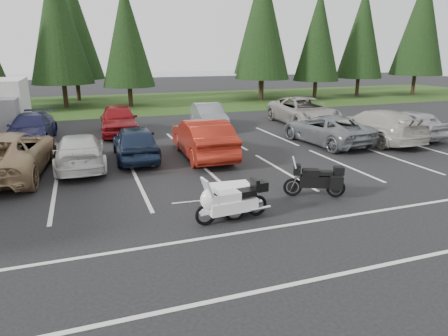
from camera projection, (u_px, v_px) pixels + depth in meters
ground at (211, 188)px, 13.30m from camera, size 120.00×120.00×0.00m
grass_strip at (128, 103)px, 35.01m from camera, size 80.00×16.00×0.01m
lake_water at (131, 80)px, 64.33m from camera, size 70.00×50.00×0.02m
box_truck at (0, 108)px, 21.64m from camera, size 2.40×5.60×2.90m
stall_markings at (195, 172)px, 15.11m from camera, size 32.00×16.00×0.01m
conifer_4 at (57, 22)px, 30.58m from camera, size 4.80×4.80×11.17m
conifer_5 at (126, 35)px, 31.26m from camera, size 4.14×4.14×9.63m
conifer_6 at (263, 24)px, 35.26m from camera, size 4.93×4.93×11.48m
conifer_7 at (318, 35)px, 37.00m from camera, size 4.27×4.27×9.94m
conifer_8 at (362, 33)px, 39.39m from camera, size 4.53×4.53×10.56m
conifer_9 at (421, 23)px, 39.89m from camera, size 5.19×5.19×12.10m
conifer_back_b at (71, 23)px, 34.99m from camera, size 4.97×4.97×11.58m
conifer_back_c at (262, 19)px, 39.93m from camera, size 5.50×5.50×12.81m
car_near_2 at (6, 154)px, 14.41m from camera, size 3.31×6.14×1.64m
car_near_3 at (80, 151)px, 15.49m from camera, size 1.88×4.57×1.32m
car_near_4 at (135, 142)px, 16.70m from camera, size 1.85×4.33×1.46m
car_near_5 at (203, 138)px, 17.01m from camera, size 1.91×5.10×1.66m
car_near_6 at (326, 129)px, 19.60m from camera, size 2.85×5.30×1.41m
car_near_7 at (375, 125)px, 20.08m from camera, size 2.44×5.59×1.60m
car_near_8 at (407, 123)px, 21.01m from camera, size 2.05×4.47×1.49m
car_far_1 at (31, 128)px, 19.91m from camera, size 2.40×4.97×1.39m
car_far_2 at (119, 120)px, 21.77m from camera, size 2.17×4.85×1.62m
car_far_3 at (209, 116)px, 23.57m from camera, size 1.87×4.45×1.43m
car_far_4 at (304, 111)px, 24.58m from camera, size 3.10×6.14×1.67m
touring_motorcycle at (232, 198)px, 10.59m from camera, size 2.40×0.93×1.30m
cargo_trailer at (229, 199)px, 11.15m from camera, size 1.85×1.12×0.83m
adventure_motorcycle at (315, 177)px, 12.35m from camera, size 2.22×1.55×1.28m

